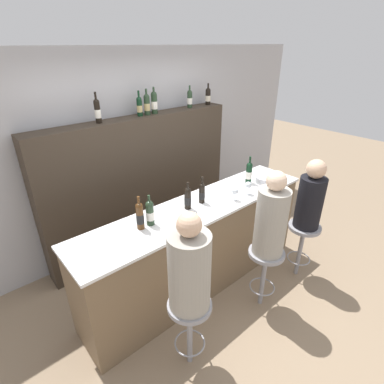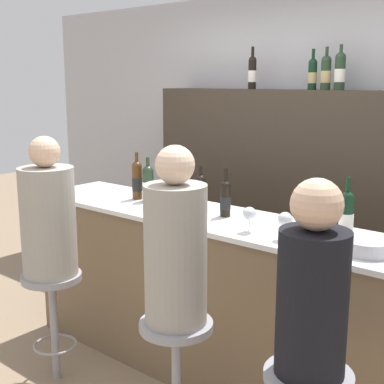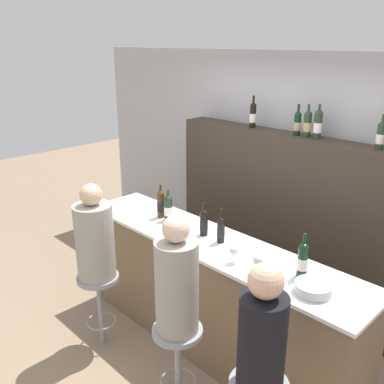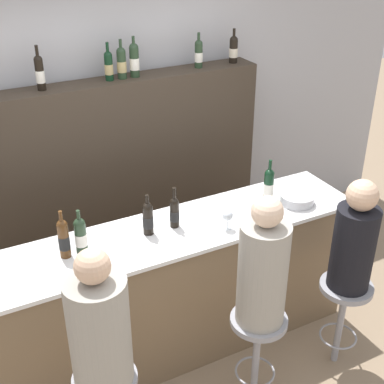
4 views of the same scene
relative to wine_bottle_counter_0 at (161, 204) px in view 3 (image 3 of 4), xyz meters
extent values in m
plane|color=#8C755B|center=(0.70, -0.33, -1.21)|extent=(16.00, 16.00, 0.00)
cube|color=#B2B2B7|center=(0.70, 1.32, 0.09)|extent=(6.40, 0.05, 2.60)
cube|color=brown|center=(0.70, -0.04, -0.69)|extent=(2.82, 0.58, 1.04)
cube|color=white|center=(0.70, -0.04, -0.15)|extent=(2.86, 0.62, 0.03)
cube|color=#382D23|center=(0.70, 1.10, -0.30)|extent=(2.68, 0.28, 1.82)
cylinder|color=#4C2D14|center=(0.00, 0.00, -0.02)|extent=(0.07, 0.07, 0.23)
cylinder|color=black|center=(0.00, 0.00, -0.03)|extent=(0.07, 0.07, 0.09)
sphere|color=#4C2D14|center=(0.00, 0.00, 0.10)|extent=(0.07, 0.07, 0.07)
cylinder|color=#4C2D14|center=(0.00, 0.00, 0.15)|extent=(0.02, 0.02, 0.09)
cylinder|color=#233823|center=(0.11, 0.00, -0.03)|extent=(0.08, 0.08, 0.21)
cylinder|color=white|center=(0.11, 0.00, -0.04)|extent=(0.08, 0.08, 0.08)
sphere|color=#233823|center=(0.11, 0.00, 0.07)|extent=(0.08, 0.08, 0.08)
cylinder|color=#233823|center=(0.11, 0.00, 0.13)|extent=(0.02, 0.02, 0.08)
cylinder|color=black|center=(0.57, 0.00, -0.04)|extent=(0.07, 0.07, 0.20)
cylinder|color=black|center=(0.57, 0.00, -0.05)|extent=(0.07, 0.07, 0.08)
sphere|color=black|center=(0.57, 0.00, 0.07)|extent=(0.07, 0.07, 0.07)
cylinder|color=black|center=(0.57, 0.00, 0.12)|extent=(0.02, 0.02, 0.08)
cylinder|color=black|center=(0.77, 0.00, -0.04)|extent=(0.06, 0.06, 0.19)
cylinder|color=black|center=(0.77, 0.00, -0.05)|extent=(0.07, 0.07, 0.08)
sphere|color=black|center=(0.77, 0.00, 0.05)|extent=(0.06, 0.06, 0.06)
cylinder|color=black|center=(0.77, 0.00, 0.12)|extent=(0.02, 0.02, 0.10)
cylinder|color=black|center=(1.55, 0.00, -0.03)|extent=(0.07, 0.07, 0.22)
cylinder|color=white|center=(1.55, 0.00, -0.04)|extent=(0.08, 0.08, 0.09)
sphere|color=black|center=(1.55, 0.00, 0.09)|extent=(0.07, 0.07, 0.07)
cylinder|color=black|center=(1.55, 0.00, 0.15)|extent=(0.02, 0.02, 0.10)
cylinder|color=black|center=(0.22, 1.10, 0.73)|extent=(0.06, 0.06, 0.23)
cylinder|color=white|center=(0.22, 1.10, 0.72)|extent=(0.07, 0.07, 0.09)
sphere|color=black|center=(0.22, 1.10, 0.84)|extent=(0.06, 0.06, 0.06)
cylinder|color=black|center=(0.22, 1.10, 0.90)|extent=(0.02, 0.02, 0.09)
cylinder|color=black|center=(0.75, 1.10, 0.71)|extent=(0.06, 0.06, 0.20)
cylinder|color=tan|center=(0.75, 1.10, 0.70)|extent=(0.07, 0.07, 0.08)
sphere|color=black|center=(0.75, 1.10, 0.81)|extent=(0.06, 0.06, 0.06)
cylinder|color=black|center=(0.75, 1.10, 0.87)|extent=(0.02, 0.02, 0.09)
cylinder|color=#233823|center=(0.86, 1.10, 0.72)|extent=(0.07, 0.07, 0.21)
cylinder|color=tan|center=(0.86, 1.10, 0.71)|extent=(0.07, 0.07, 0.08)
sphere|color=#233823|center=(0.86, 1.10, 0.82)|extent=(0.07, 0.07, 0.07)
cylinder|color=#233823|center=(0.86, 1.10, 0.88)|extent=(0.02, 0.02, 0.08)
cylinder|color=#233823|center=(0.97, 1.10, 0.73)|extent=(0.08, 0.08, 0.23)
cylinder|color=white|center=(0.97, 1.10, 0.72)|extent=(0.08, 0.08, 0.09)
sphere|color=#233823|center=(0.97, 1.10, 0.84)|extent=(0.08, 0.08, 0.08)
cylinder|color=#233823|center=(0.97, 1.10, 0.90)|extent=(0.02, 0.02, 0.08)
cylinder|color=#233823|center=(1.54, 1.10, 0.71)|extent=(0.07, 0.07, 0.20)
cylinder|color=white|center=(1.54, 1.10, 0.70)|extent=(0.07, 0.07, 0.08)
sphere|color=#233823|center=(1.54, 1.10, 0.81)|extent=(0.07, 0.07, 0.07)
cylinder|color=#233823|center=(1.54, 1.10, 0.87)|extent=(0.02, 0.02, 0.08)
cylinder|color=silver|center=(1.08, -0.20, -0.14)|extent=(0.06, 0.06, 0.00)
cylinder|color=silver|center=(1.08, -0.20, -0.10)|extent=(0.01, 0.01, 0.07)
sphere|color=silver|center=(1.08, -0.20, -0.03)|extent=(0.08, 0.08, 0.08)
cylinder|color=silver|center=(1.30, -0.20, -0.14)|extent=(0.07, 0.07, 0.00)
cylinder|color=silver|center=(1.30, -0.20, -0.10)|extent=(0.01, 0.01, 0.07)
sphere|color=silver|center=(1.30, -0.20, -0.03)|extent=(0.08, 0.08, 0.08)
cylinder|color=#B7B7BC|center=(1.73, -0.13, -0.10)|extent=(0.25, 0.25, 0.07)
cylinder|color=gray|center=(-0.03, -0.73, -0.87)|extent=(0.05, 0.05, 0.67)
torus|color=gray|center=(-0.03, -0.73, -0.97)|extent=(0.28, 0.28, 0.02)
cylinder|color=gray|center=(-0.03, -0.73, -0.52)|extent=(0.37, 0.37, 0.04)
cylinder|color=gray|center=(-0.03, -0.73, -0.16)|extent=(0.33, 0.33, 0.67)
sphere|color=#D8AD8C|center=(-0.03, -0.73, 0.27)|extent=(0.19, 0.19, 0.19)
cylinder|color=gray|center=(1.01, -0.73, -0.87)|extent=(0.05, 0.05, 0.67)
torus|color=gray|center=(1.01, -0.73, -0.97)|extent=(0.28, 0.28, 0.02)
cylinder|color=gray|center=(1.01, -0.73, -0.52)|extent=(0.37, 0.37, 0.04)
cylinder|color=gray|center=(1.01, -0.73, -0.15)|extent=(0.31, 0.31, 0.70)
sphere|color=beige|center=(1.01, -0.73, 0.30)|extent=(0.19, 0.19, 0.19)
cylinder|color=black|center=(1.75, -0.73, -0.19)|extent=(0.29, 0.29, 0.61)
sphere|color=#D8AD8C|center=(1.75, -0.73, 0.21)|extent=(0.21, 0.21, 0.21)
camera|label=1|loc=(-1.18, -2.08, 1.41)|focal=28.00mm
camera|label=2|loc=(2.67, -2.58, 0.68)|focal=50.00mm
camera|label=3|loc=(2.93, -2.47, 1.47)|focal=40.00mm
camera|label=4|loc=(-0.59, -2.85, 1.85)|focal=50.00mm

